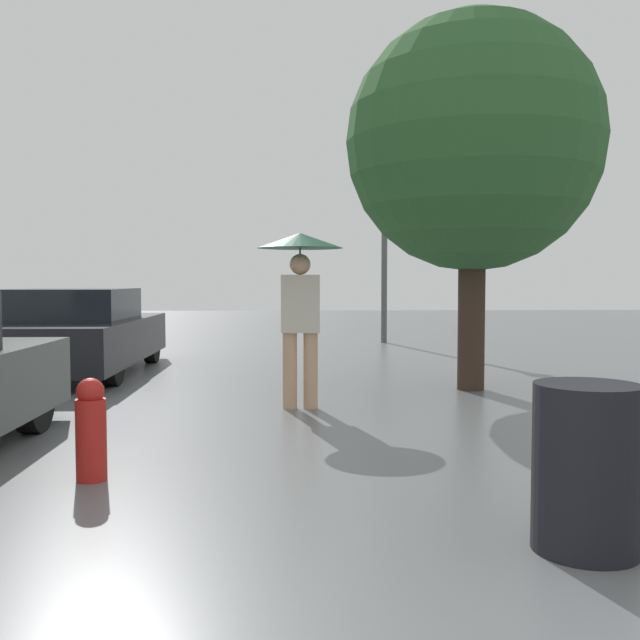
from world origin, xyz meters
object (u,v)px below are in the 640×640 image
(trash_bin, at_px, (586,468))
(pedestrian, at_px, (300,278))
(fire_hydrant, at_px, (91,430))
(parked_car_farthest, at_px, (77,333))
(tree, at_px, (473,144))
(street_lamp, at_px, (385,208))

(trash_bin, bearing_deg, pedestrian, 108.76)
(pedestrian, xyz_separation_m, fire_hydrant, (-1.46, -2.67, -1.04))
(trash_bin, bearing_deg, fire_hydrant, 154.04)
(fire_hydrant, bearing_deg, trash_bin, -25.96)
(parked_car_farthest, height_order, trash_bin, parked_car_farthest)
(tree, relative_size, trash_bin, 5.45)
(trash_bin, height_order, fire_hydrant, trash_bin)
(pedestrian, distance_m, fire_hydrant, 3.21)
(pedestrian, height_order, parked_car_farthest, pedestrian)
(street_lamp, distance_m, trash_bin, 12.30)
(fire_hydrant, bearing_deg, pedestrian, 61.30)
(tree, height_order, fire_hydrant, tree)
(tree, bearing_deg, fire_hydrant, -132.79)
(pedestrian, height_order, street_lamp, street_lamp)
(parked_car_farthest, xyz_separation_m, street_lamp, (5.17, 4.97, 2.34))
(street_lamp, bearing_deg, parked_car_farthest, -136.16)
(tree, bearing_deg, pedestrian, -150.23)
(fire_hydrant, bearing_deg, parked_car_farthest, 107.25)
(tree, bearing_deg, parked_car_farthest, 161.64)
(street_lamp, bearing_deg, trash_bin, -92.75)
(pedestrian, distance_m, trash_bin, 4.38)
(pedestrian, xyz_separation_m, parked_car_farthest, (-3.22, 3.01, -0.80))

